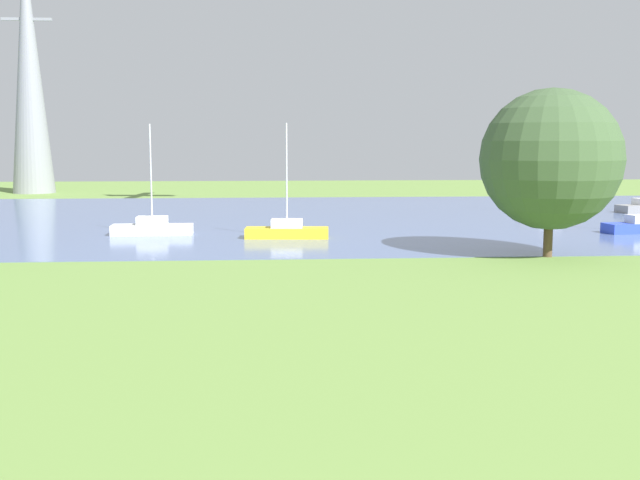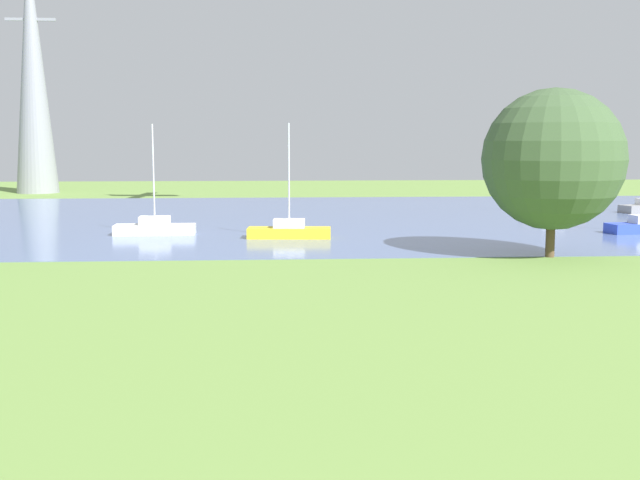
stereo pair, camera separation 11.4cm
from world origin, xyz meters
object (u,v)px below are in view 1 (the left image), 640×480
object	(u,v)px
tree_mid_shore	(551,159)
electricity_pylon	(29,67)
sailboat_yellow	(287,230)
sailboat_white	(152,227)
sailboat_brown	(549,207)

from	to	relation	value
tree_mid_shore	electricity_pylon	xyz separation A→B (m)	(-38.38, 48.96, 8.51)
sailboat_yellow	sailboat_white	bearing A→B (deg)	164.42
sailboat_brown	tree_mid_shore	world-z (taller)	tree_mid_shore
sailboat_yellow	electricity_pylon	xyz separation A→B (m)	(-25.90, 40.86, 12.79)
sailboat_white	tree_mid_shore	bearing A→B (deg)	-26.75
sailboat_brown	electricity_pylon	xyz separation A→B (m)	(-46.60, 26.95, 12.78)
tree_mid_shore	sailboat_brown	bearing A→B (deg)	69.50
sailboat_brown	electricity_pylon	size ratio (longest dim) A/B	0.27
sailboat_yellow	sailboat_brown	bearing A→B (deg)	33.89
sailboat_yellow	tree_mid_shore	distance (m)	15.48
sailboat_brown	sailboat_white	xyz separation A→B (m)	(-28.72, -11.68, -0.01)
sailboat_white	electricity_pylon	size ratio (longest dim) A/B	0.25
sailboat_yellow	tree_mid_shore	world-z (taller)	tree_mid_shore
sailboat_white	sailboat_yellow	bearing A→B (deg)	-15.58
electricity_pylon	sailboat_brown	bearing A→B (deg)	-30.04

